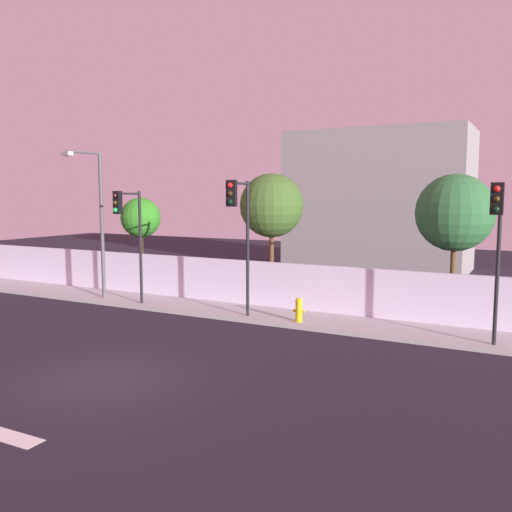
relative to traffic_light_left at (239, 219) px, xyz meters
name	(u,v)px	position (x,y,z in m)	size (l,w,h in m)	color
ground_plane	(101,380)	(-0.17, -6.78, -3.78)	(80.00, 80.00, 0.00)	black
sidewalk	(254,314)	(-0.17, 1.42, -3.71)	(36.00, 2.40, 0.15)	#ACACAC
perimeter_wall	(269,284)	(-0.17, 2.71, -2.73)	(36.00, 0.18, 1.80)	silver
traffic_light_left	(239,219)	(0.00, 0.00, 0.00)	(0.42, 1.72, 4.98)	black
traffic_light_center	(128,222)	(-5.22, 0.16, -0.25)	(0.41, 1.37, 4.64)	black
traffic_light_right	(497,229)	(8.33, 0.29, -0.14)	(0.35, 1.15, 4.82)	black
street_lamp_curbside	(97,213)	(-7.47, 0.75, 0.09)	(0.79, 1.72, 6.30)	#4C4C51
fire_hydrant	(299,309)	(1.99, 0.75, -3.17)	(0.44, 0.26, 0.86)	gold
roadside_tree_leftmost	(141,218)	(-7.89, 4.12, -0.28)	(1.95, 1.95, 4.51)	brown
roadside_tree_midleft	(272,206)	(-0.76, 4.12, 0.39)	(2.73, 2.73, 5.55)	brown
roadside_tree_midright	(455,213)	(6.64, 4.12, 0.19)	(2.81, 2.81, 5.39)	brown
low_building_distant	(379,201)	(0.48, 16.71, 0.47)	(10.66, 6.00, 8.51)	gray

